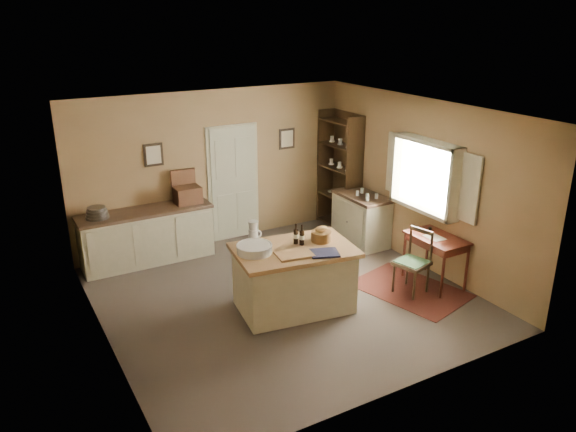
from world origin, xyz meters
name	(u,v)px	position (x,y,z in m)	size (l,w,h in m)	color
ground	(284,297)	(0.00, 0.00, 0.00)	(5.00, 5.00, 0.00)	brown
wall_back	(214,168)	(0.00, 2.50, 1.35)	(5.00, 0.10, 2.70)	#93744F
wall_front	(403,281)	(0.00, -2.50, 1.35)	(5.00, 0.10, 2.70)	#93744F
wall_left	(97,245)	(-2.50, 0.00, 1.35)	(0.10, 5.00, 2.70)	#93744F
wall_right	(421,184)	(2.50, 0.00, 1.35)	(0.10, 5.00, 2.70)	#93744F
ceiling	(283,112)	(0.00, 0.00, 2.70)	(5.00, 5.00, 0.00)	silver
door	(234,182)	(0.35, 2.47, 1.05)	(0.97, 0.06, 2.11)	#B6B79C
framed_prints	(224,146)	(0.20, 2.48, 1.72)	(2.82, 0.02, 0.38)	black
window	(427,175)	(2.42, -0.20, 1.55)	(0.25, 1.99, 1.12)	beige
work_island	(293,277)	(-0.04, -0.34, 0.48)	(1.74, 1.26, 1.20)	beige
sideboard	(147,234)	(-1.34, 2.20, 0.48)	(2.15, 0.61, 1.18)	beige
rug	(410,290)	(1.75, -0.74, 0.00)	(1.10, 1.60, 0.01)	#471E15
writing_desk	(436,243)	(2.20, -0.74, 0.67)	(0.56, 0.91, 0.82)	#3D150E
desk_chair	(412,263)	(1.70, -0.79, 0.47)	(0.44, 0.44, 0.94)	black
right_cabinet	(361,218)	(2.20, 1.12, 0.46)	(0.60, 1.08, 0.99)	beige
shelving_unit	(341,171)	(2.36, 2.00, 1.10)	(0.37, 0.99, 2.20)	black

